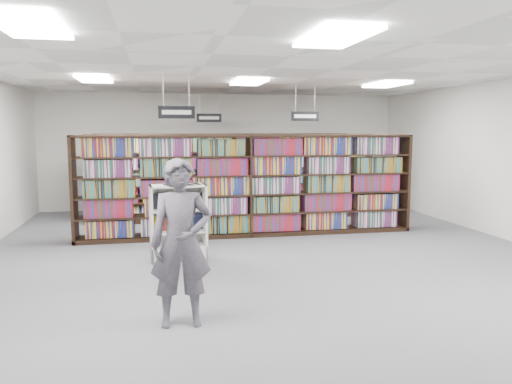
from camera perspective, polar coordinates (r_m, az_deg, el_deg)
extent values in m
plane|color=#48484D|center=(8.62, 1.65, -7.66)|extent=(12.00, 12.00, 0.00)
cube|color=white|center=(8.40, 1.73, 13.97)|extent=(10.00, 12.00, 0.10)
cube|color=silver|center=(14.26, -3.75, 4.69)|extent=(10.00, 0.10, 3.20)
cube|color=black|center=(10.36, -0.81, 0.75)|extent=(7.00, 0.60, 2.10)
cube|color=maroon|center=(10.36, -0.81, 0.75)|extent=(6.88, 0.42, 1.98)
cube|color=black|center=(12.32, -2.51, 1.76)|extent=(7.00, 0.60, 2.10)
cube|color=maroon|center=(12.32, -2.51, 1.76)|extent=(6.88, 0.42, 1.98)
cube|color=black|center=(14.00, -3.57, 2.39)|extent=(7.00, 0.60, 2.10)
cube|color=maroon|center=(14.00, -3.57, 2.39)|extent=(6.88, 0.42, 1.98)
cylinder|color=#B2B2B7|center=(9.15, -10.56, 11.46)|extent=(0.01, 0.01, 0.58)
cylinder|color=#B2B2B7|center=(9.17, -7.66, 11.51)|extent=(0.01, 0.01, 0.58)
cube|color=black|center=(9.14, -9.06, 8.99)|extent=(0.65, 0.02, 0.22)
cube|color=white|center=(9.12, -9.06, 8.99)|extent=(0.52, 0.00, 0.08)
cylinder|color=#B2B2B7|center=(11.58, 4.56, 10.61)|extent=(0.01, 0.01, 0.58)
cylinder|color=#B2B2B7|center=(11.71, 6.74, 10.55)|extent=(0.01, 0.01, 0.58)
cube|color=black|center=(11.63, 5.63, 8.61)|extent=(0.65, 0.02, 0.22)
cube|color=white|center=(11.62, 5.65, 8.62)|extent=(0.52, 0.00, 0.08)
cylinder|color=#B2B2B7|center=(13.19, -6.40, 10.16)|extent=(0.01, 0.01, 0.58)
cylinder|color=#B2B2B7|center=(13.24, -4.41, 10.17)|extent=(0.01, 0.01, 0.58)
cube|color=black|center=(13.20, -5.38, 8.43)|extent=(0.65, 0.02, 0.22)
cube|color=white|center=(13.19, -5.38, 8.43)|extent=(0.52, 0.00, 0.08)
cube|color=white|center=(5.33, -24.40, 16.92)|extent=(0.60, 1.20, 0.04)
cube|color=white|center=(5.54, 9.05, 17.05)|extent=(0.60, 1.20, 0.04)
cube|color=white|center=(10.23, -17.99, 12.17)|extent=(0.60, 1.20, 0.04)
cube|color=white|center=(10.34, -0.83, 12.45)|extent=(0.60, 1.20, 0.04)
cube|color=white|center=(11.28, 14.67, 11.78)|extent=(0.60, 1.20, 0.04)
cube|color=silver|center=(8.56, -8.80, -6.88)|extent=(0.96, 0.53, 0.28)
cube|color=silver|center=(8.42, -11.87, -3.65)|extent=(0.07, 0.46, 1.29)
cube|color=silver|center=(8.52, -5.91, -3.41)|extent=(0.07, 0.46, 1.29)
cube|color=silver|center=(8.67, -9.04, -3.28)|extent=(0.92, 0.10, 1.29)
cube|color=silver|center=(8.36, -8.95, 0.72)|extent=(0.96, 0.53, 0.03)
cube|color=silver|center=(8.48, -8.85, -4.46)|extent=(0.87, 0.48, 0.02)
cube|color=silver|center=(8.42, -8.90, -1.99)|extent=(0.87, 0.48, 0.02)
cube|color=black|center=(8.41, -11.28, -1.00)|extent=(0.19, 0.08, 0.28)
cube|color=#121837|center=(8.42, -10.35, -0.97)|extent=(0.19, 0.08, 0.28)
cube|color=#B98912|center=(8.44, -9.42, -0.94)|extent=(0.19, 0.08, 0.28)
cube|color=maroon|center=(8.45, -8.50, -0.91)|extent=(0.19, 0.08, 0.28)
cube|color=#164818|center=(8.47, -7.58, -0.88)|extent=(0.19, 0.08, 0.28)
cube|color=black|center=(8.49, -6.66, -0.84)|extent=(0.19, 0.08, 0.28)
cube|color=#B98912|center=(8.47, -11.08, -3.54)|extent=(0.21, 0.07, 0.26)
cube|color=maroon|center=(8.49, -9.99, -3.50)|extent=(0.21, 0.07, 0.26)
cube|color=#164818|center=(8.50, -8.91, -3.45)|extent=(0.21, 0.07, 0.26)
cube|color=black|center=(8.52, -7.83, -3.41)|extent=(0.21, 0.07, 0.26)
cube|color=#121837|center=(8.55, -6.76, -3.37)|extent=(0.21, 0.07, 0.26)
cube|color=black|center=(8.33, -8.43, 0.86)|extent=(0.63, 0.49, 0.01)
cube|color=white|center=(8.32, -9.35, 0.91)|extent=(0.33, 0.36, 0.05)
cube|color=white|center=(8.34, -7.51, 0.95)|extent=(0.33, 0.36, 0.07)
cylinder|color=white|center=(8.32, -8.57, 1.21)|extent=(0.19, 0.30, 0.10)
imported|color=#504A55|center=(5.64, -8.55, -5.79)|extent=(0.69, 0.46, 1.89)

